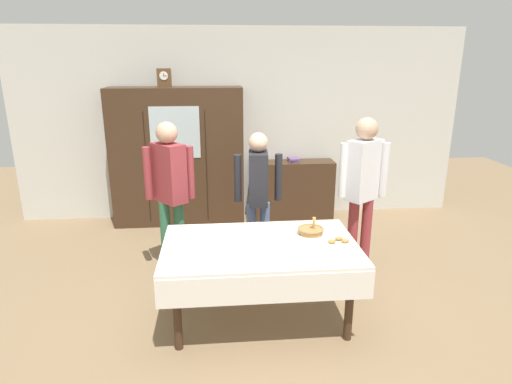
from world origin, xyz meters
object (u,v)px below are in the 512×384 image
(book_stack, at_px, (294,160))
(tea_cup_far_right, at_px, (195,242))
(dining_table, at_px, (261,256))
(person_near_right_end, at_px, (258,188))
(bread_basket, at_px, (311,230))
(spoon_mid_left, at_px, (295,260))
(tea_cup_far_left, at_px, (229,235))
(mantel_clock, at_px, (164,78))
(wall_cabinet, at_px, (178,157))
(bookshelf_low, at_px, (293,189))
(tea_cup_near_right, at_px, (256,231))
(spoon_mid_right, at_px, (302,246))
(spoon_center, at_px, (317,254))
(person_behind_table_left, at_px, (170,184))
(person_beside_shelf, at_px, (363,181))
(pastry_plate, at_px, (339,243))

(book_stack, relative_size, tea_cup_far_right, 1.60)
(dining_table, relative_size, person_near_right_end, 1.10)
(bread_basket, bearing_deg, spoon_mid_left, -114.00)
(book_stack, distance_m, tea_cup_far_left, 2.65)
(mantel_clock, distance_m, person_near_right_end, 2.17)
(wall_cabinet, distance_m, bookshelf_low, 1.73)
(tea_cup_near_right, distance_m, spoon_mid_right, 0.49)
(bread_basket, xyz_separation_m, spoon_mid_left, (-0.24, -0.54, -0.03))
(dining_table, bearing_deg, wall_cabinet, 109.16)
(book_stack, bearing_deg, wall_cabinet, -178.24)
(spoon_center, height_order, person_behind_table_left, person_behind_table_left)
(bread_basket, height_order, spoon_center, bread_basket)
(mantel_clock, bearing_deg, spoon_mid_right, -62.30)
(mantel_clock, xyz_separation_m, bread_basket, (1.51, -2.37, -1.26))
(dining_table, distance_m, mantel_clock, 3.11)
(mantel_clock, distance_m, spoon_mid_right, 3.24)
(mantel_clock, bearing_deg, book_stack, 1.66)
(person_beside_shelf, xyz_separation_m, person_behind_table_left, (-2.02, 0.17, -0.03))
(bookshelf_low, xyz_separation_m, bread_basket, (-0.26, -2.42, 0.35))
(wall_cabinet, relative_size, tea_cup_far_left, 14.65)
(wall_cabinet, bearing_deg, person_behind_table_left, -88.39)
(tea_cup_far_left, xyz_separation_m, bread_basket, (0.75, 0.03, 0.01))
(tea_cup_far_left, distance_m, person_behind_table_left, 1.05)
(wall_cabinet, bearing_deg, mantel_clock, -179.69)
(mantel_clock, xyz_separation_m, book_stack, (1.77, 0.05, -1.15))
(person_beside_shelf, bearing_deg, dining_table, -143.93)
(bread_basket, distance_m, pastry_plate, 0.32)
(pastry_plate, distance_m, spoon_mid_right, 0.32)
(person_beside_shelf, bearing_deg, bread_basket, -137.26)
(book_stack, relative_size, spoon_mid_right, 1.75)
(tea_cup_far_right, relative_size, person_near_right_end, 0.08)
(spoon_mid_left, relative_size, person_beside_shelf, 0.07)
(bookshelf_low, height_order, book_stack, book_stack)
(bookshelf_low, bearing_deg, spoon_mid_right, -98.19)
(dining_table, xyz_separation_m, tea_cup_near_right, (-0.02, 0.28, 0.12))
(person_near_right_end, bearing_deg, spoon_mid_left, -83.19)
(mantel_clock, xyz_separation_m, person_near_right_end, (1.10, -1.52, -1.10))
(pastry_plate, xyz_separation_m, person_near_right_end, (-0.60, 1.10, 0.18))
(person_near_right_end, bearing_deg, book_stack, 67.08)
(tea_cup_near_right, relative_size, spoon_center, 1.09)
(tea_cup_far_right, distance_m, pastry_plate, 1.25)
(dining_table, bearing_deg, spoon_mid_left, -51.98)
(pastry_plate, xyz_separation_m, person_behind_table_left, (-1.53, 1.05, 0.27))
(book_stack, relative_size, tea_cup_near_right, 1.60)
(wall_cabinet, height_order, bookshelf_low, wall_cabinet)
(wall_cabinet, relative_size, book_stack, 9.16)
(spoon_mid_right, height_order, spoon_center, same)
(dining_table, bearing_deg, tea_cup_near_right, 93.82)
(bread_basket, xyz_separation_m, person_behind_table_left, (-1.34, 0.80, 0.25))
(book_stack, bearing_deg, tea_cup_near_right, -107.87)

